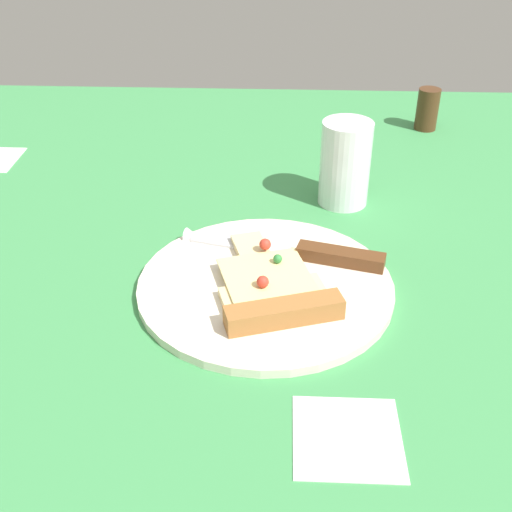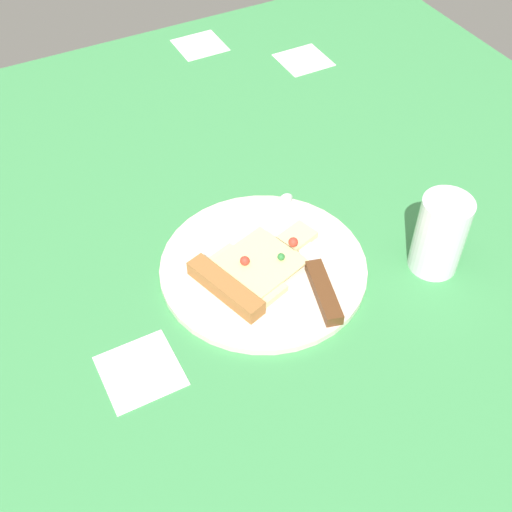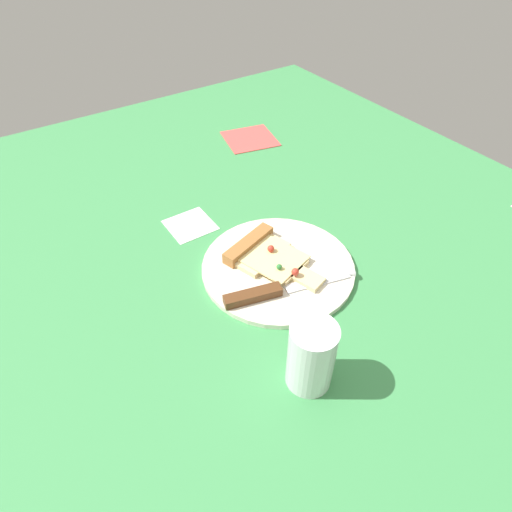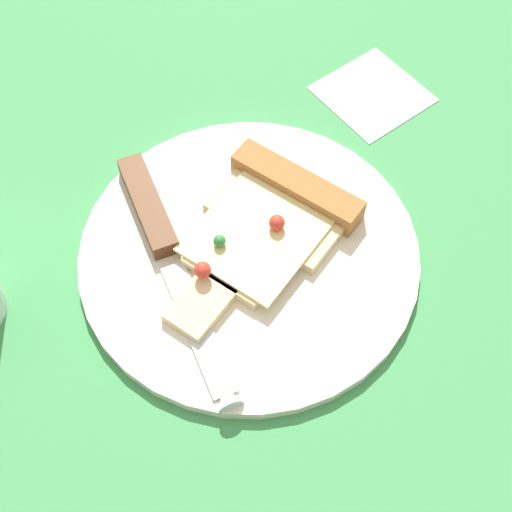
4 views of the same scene
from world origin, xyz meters
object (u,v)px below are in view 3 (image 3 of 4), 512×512
Objects in this scene: pizza_slice at (267,256)px; drinking_glass at (311,356)px; plate at (278,267)px; napkin at (250,138)px; knife at (278,290)px.

pizza_slice is 1.67× the size of drinking_glass.
plate reaches higher than napkin.
pizza_slice is at bearing 172.93° from knife.
knife is at bearing -20.69° from drinking_glass.
drinking_glass is (-15.45, 5.84, 4.07)cm from knife.
plate is 1.18× the size of knife.
drinking_glass reaches higher than knife.
napkin is at bearing -136.88° from pizza_slice.
pizza_slice reaches higher than knife.
pizza_slice is 8.52cm from knife.
pizza_slice reaches higher than napkin.
pizza_slice is at bearing -21.13° from drinking_glass.
knife is 57.06cm from napkin.
knife is (-5.45, 3.96, 1.11)cm from plate.
drinking_glass is (-20.91, 9.80, 5.18)cm from plate.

